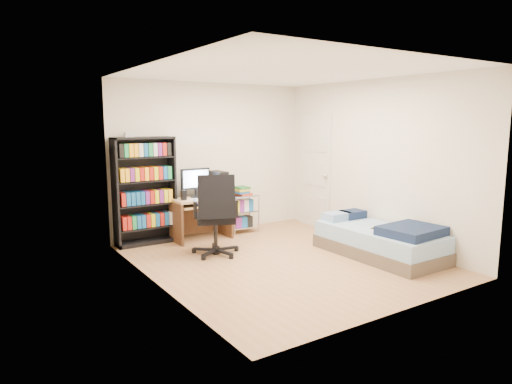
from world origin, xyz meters
TOP-DOWN VIEW (x-y plane):
  - room at (0.00, 0.00)m, footprint 3.58×4.08m
  - media_shelf at (-1.24, 1.84)m, footprint 0.92×0.31m
  - computer_desk at (-0.32, 1.65)m, footprint 0.90×0.52m
  - office_chair at (-0.62, 0.71)m, footprint 0.91×0.91m
  - wire_cart at (0.40, 1.68)m, footprint 0.51×0.38m
  - bed at (1.28, -0.59)m, footprint 0.90×1.80m
  - door at (1.72, 1.35)m, footprint 0.12×0.80m

SIDE VIEW (x-z plane):
  - bed at x=1.28m, z-range -0.03..0.48m
  - office_chair at x=-0.62m, z-range -0.21..0.95m
  - wire_cart at x=0.40m, z-range 0.12..0.90m
  - computer_desk at x=-0.32m, z-range 0.04..1.18m
  - media_shelf at x=-1.24m, z-range -0.01..1.70m
  - door at x=1.72m, z-range 0.00..2.00m
  - room at x=0.00m, z-range -0.04..2.54m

